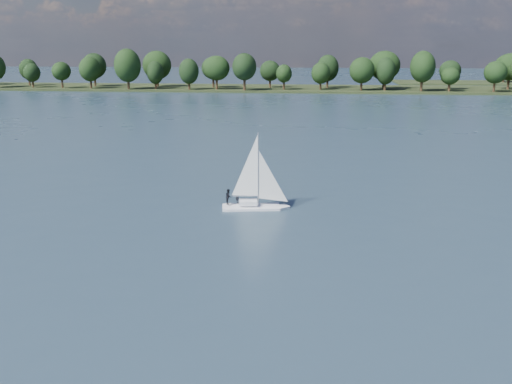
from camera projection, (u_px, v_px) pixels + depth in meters
The scene contains 4 objects.
ground at pixel (256, 127), 127.09m from camera, with size 700.00×700.00×0.00m, color #233342.
far_shore at pixel (286, 89), 234.89m from camera, with size 660.00×40.00×1.50m, color black.
sailboat at pixel (252, 187), 62.35m from camera, with size 6.99×2.97×8.92m.
treeline at pixel (281, 70), 229.39m from camera, with size 562.62×74.50×17.40m.
Camera 1 is at (14.08, -25.94, 17.53)m, focal length 40.00 mm.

